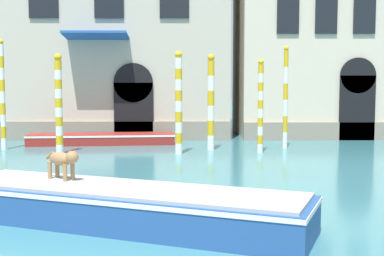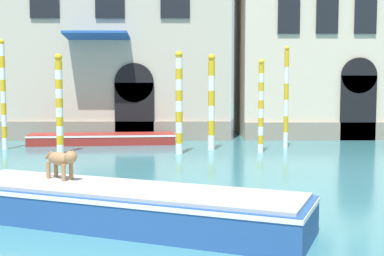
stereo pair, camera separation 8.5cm
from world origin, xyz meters
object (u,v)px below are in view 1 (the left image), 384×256
mooring_pole_5 (211,102)px  mooring_pole_2 (59,103)px  boat_foreground (124,205)px  boat_moored_near_palazzo (102,139)px  mooring_pole_4 (261,106)px  mooring_pole_1 (179,102)px  mooring_pole_0 (286,97)px  mooring_pole_3 (2,94)px  dog_on_deck (63,160)px

mooring_pole_5 → mooring_pole_2: bearing=-169.7°
boat_foreground → boat_moored_near_palazzo: (-2.41, 12.71, -0.15)m
mooring_pole_4 → mooring_pole_1: bearing=-173.7°
mooring_pole_1 → mooring_pole_5: (1.23, 1.12, -0.03)m
mooring_pole_0 → mooring_pole_2: (-8.64, -1.53, -0.18)m
boat_moored_near_palazzo → mooring_pole_3: mooring_pole_3 is taller
mooring_pole_0 → mooring_pole_2: 8.78m
boat_foreground → mooring_pole_3: bearing=140.4°
mooring_pole_4 → mooring_pole_5: (-1.82, 0.78, 0.12)m
boat_moored_near_palazzo → mooring_pole_2: mooring_pole_2 is taller
mooring_pole_0 → mooring_pole_1: mooring_pole_0 is taller
mooring_pole_2 → mooring_pole_5: 5.74m
dog_on_deck → mooring_pole_5: size_ratio=0.21×
boat_foreground → mooring_pole_2: bearing=131.6°
mooring_pole_0 → mooring_pole_1: (-4.23, -1.62, -0.14)m
dog_on_deck → mooring_pole_3: (-4.68, 10.25, 1.03)m
mooring_pole_4 → boat_moored_near_palazzo: bearing=157.2°
mooring_pole_2 → mooring_pole_4: size_ratio=1.05×
mooring_pole_4 → mooring_pole_5: bearing=156.9°
boat_foreground → dog_on_deck: bearing=171.5°
mooring_pole_0 → mooring_pole_3: mooring_pole_3 is taller
mooring_pole_0 → mooring_pole_5: 3.04m
boat_foreground → mooring_pole_1: size_ratio=1.91×
dog_on_deck → boat_moored_near_palazzo: bearing=133.8°
dog_on_deck → mooring_pole_4: bearing=98.9°
mooring_pole_2 → mooring_pole_4: 7.47m
boat_foreground → mooring_pole_4: mooring_pole_4 is taller
boat_foreground → mooring_pole_2: mooring_pole_2 is taller
mooring_pole_4 → mooring_pole_2: bearing=-178.1°
dog_on_deck → mooring_pole_5: (3.44, 10.04, 0.74)m
dog_on_deck → mooring_pole_1: size_ratio=0.21×
mooring_pole_0 → mooring_pole_1: 4.53m
mooring_pole_1 → mooring_pole_3: 7.02m
mooring_pole_1 → boat_foreground: bearing=-95.4°
mooring_pole_5 → mooring_pole_4: bearing=-23.1°
mooring_pole_1 → mooring_pole_4: bearing=6.3°
boat_foreground → mooring_pole_3: 12.66m
mooring_pole_0 → mooring_pole_3: size_ratio=0.95×
boat_moored_near_palazzo → mooring_pole_3: (-3.57, -1.69, 1.92)m
mooring_pole_3 → mooring_pole_2: bearing=-26.5°
mooring_pole_0 → mooring_pole_1: size_ratio=1.07×
boat_moored_near_palazzo → mooring_pole_5: 5.20m
dog_on_deck → boat_moored_near_palazzo: size_ratio=0.13×
mooring_pole_1 → mooring_pole_2: size_ratio=1.02×
boat_foreground → mooring_pole_1: (0.91, 9.69, 1.52)m
boat_foreground → mooring_pole_0: 12.53m
dog_on_deck → mooring_pole_3: mooring_pole_3 is taller
mooring_pole_1 → boat_moored_near_palazzo: bearing=137.8°
boat_moored_near_palazzo → mooring_pole_4: (6.38, -2.68, 1.53)m
boat_moored_near_palazzo → mooring_pole_4: bearing=-27.6°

